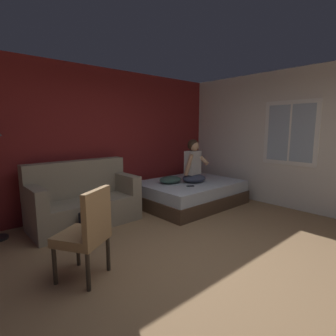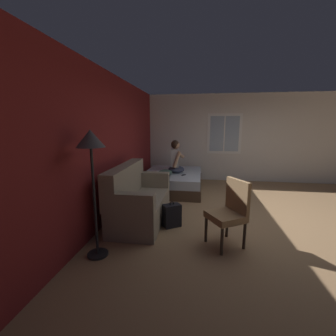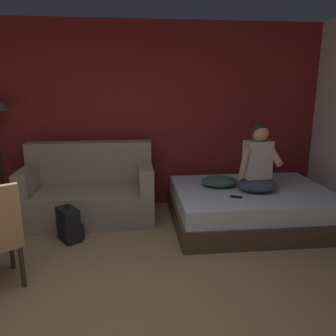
{
  "view_description": "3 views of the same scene",
  "coord_description": "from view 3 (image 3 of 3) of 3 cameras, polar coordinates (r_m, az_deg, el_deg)",
  "views": [
    {
      "loc": [
        -2.15,
        -1.85,
        1.6
      ],
      "look_at": [
        0.96,
        1.67,
        0.86
      ],
      "focal_mm": 28.0,
      "sensor_mm": 36.0,
      "label": 1
    },
    {
      "loc": [
        -4.25,
        1.09,
        1.75
      ],
      "look_at": [
        0.77,
        1.84,
        0.78
      ],
      "focal_mm": 24.0,
      "sensor_mm": 36.0,
      "label": 2
    },
    {
      "loc": [
        0.2,
        -2.11,
        1.76
      ],
      "look_at": [
        0.58,
        1.5,
        0.87
      ],
      "focal_mm": 35.0,
      "sensor_mm": 36.0,
      "label": 3
    }
  ],
  "objects": [
    {
      "name": "throw_pillow",
      "position": [
        4.43,
        8.89,
        -2.32
      ],
      "size": [
        0.51,
        0.4,
        0.14
      ],
      "primitive_type": "ellipsoid",
      "rotation": [
        0.0,
        0.0,
        -0.09
      ],
      "color": "#385147",
      "rests_on": "bed"
    },
    {
      "name": "bed",
      "position": [
        4.52,
        14.22,
        -6.46
      ],
      "size": [
        2.05,
        1.57,
        0.48
      ],
      "color": "#4C3828",
      "rests_on": "ground"
    },
    {
      "name": "couch",
      "position": [
        4.6,
        -13.44,
        -3.97
      ],
      "size": [
        1.7,
        0.83,
        1.04
      ],
      "color": "gray",
      "rests_on": "ground"
    },
    {
      "name": "person_seated",
      "position": [
        4.29,
        15.38,
        0.76
      ],
      "size": [
        0.57,
        0.49,
        0.88
      ],
      "color": "#383D51",
      "rests_on": "bed"
    },
    {
      "name": "ground_plane",
      "position": [
        2.76,
        -9.7,
        -26.19
      ],
      "size": [
        40.0,
        40.0,
        0.0
      ],
      "primitive_type": "plane",
      "color": "#93704C"
    },
    {
      "name": "wall_back_accent",
      "position": [
        4.98,
        -8.35,
        8.84
      ],
      "size": [
        10.99,
        0.16,
        2.7
      ],
      "primitive_type": "cube",
      "color": "maroon",
      "rests_on": "ground"
    },
    {
      "name": "cell_phone",
      "position": [
        4.05,
        11.77,
        -4.96
      ],
      "size": [
        0.16,
        0.13,
        0.01
      ],
      "primitive_type": "cube",
      "rotation": [
        0.0,
        0.0,
        1.03
      ],
      "color": "black",
      "rests_on": "bed"
    },
    {
      "name": "backpack",
      "position": [
        4.08,
        -16.78,
        -9.48
      ],
      "size": [
        0.34,
        0.35,
        0.46
      ],
      "color": "black",
      "rests_on": "ground"
    }
  ]
}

